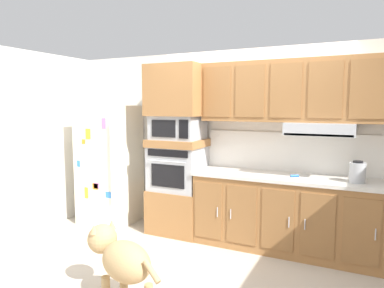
# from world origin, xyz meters

# --- Properties ---
(ground_plane) EXTENTS (9.60, 9.60, 0.00)m
(ground_plane) POSITION_xyz_m (0.00, 0.00, 0.00)
(ground_plane) COLOR #B2A899
(back_kitchen_wall) EXTENTS (6.20, 0.12, 2.50)m
(back_kitchen_wall) POSITION_xyz_m (0.00, 1.11, 1.25)
(back_kitchen_wall) COLOR silver
(back_kitchen_wall) RESTS_ON ground
(side_panel_left) EXTENTS (0.12, 7.10, 2.50)m
(side_panel_left) POSITION_xyz_m (-2.80, 0.00, 1.25)
(side_panel_left) COLOR silver
(side_panel_left) RESTS_ON ground
(refrigerator) EXTENTS (0.76, 0.73, 1.76)m
(refrigerator) POSITION_xyz_m (-2.05, 0.68, 0.88)
(refrigerator) COLOR silver
(refrigerator) RESTS_ON ground
(oven_base_cabinet) EXTENTS (0.74, 0.62, 0.60)m
(oven_base_cabinet) POSITION_xyz_m (-0.92, 0.75, 0.30)
(oven_base_cabinet) COLOR #996638
(oven_base_cabinet) RESTS_ON ground
(built_in_oven) EXTENTS (0.70, 0.62, 0.60)m
(built_in_oven) POSITION_xyz_m (-0.92, 0.75, 0.90)
(built_in_oven) COLOR #A8AAAF
(built_in_oven) RESTS_ON oven_base_cabinet
(appliance_mid_shelf) EXTENTS (0.74, 0.62, 0.10)m
(appliance_mid_shelf) POSITION_xyz_m (-0.92, 0.75, 1.25)
(appliance_mid_shelf) COLOR #996638
(appliance_mid_shelf) RESTS_ON built_in_oven
(microwave) EXTENTS (0.64, 0.54, 0.32)m
(microwave) POSITION_xyz_m (-0.92, 0.75, 1.46)
(microwave) COLOR #A8AAAF
(microwave) RESTS_ON appliance_mid_shelf
(appliance_upper_cabinet) EXTENTS (0.74, 0.62, 0.68)m
(appliance_upper_cabinet) POSITION_xyz_m (-0.92, 0.75, 1.96)
(appliance_upper_cabinet) COLOR #996638
(appliance_upper_cabinet) RESTS_ON microwave
(lower_cabinet_run) EXTENTS (3.01, 0.63, 0.88)m
(lower_cabinet_run) POSITION_xyz_m (0.96, 0.75, 0.44)
(lower_cabinet_run) COLOR #996638
(lower_cabinet_run) RESTS_ON ground
(countertop_slab) EXTENTS (3.05, 0.64, 0.04)m
(countertop_slab) POSITION_xyz_m (0.96, 0.75, 0.90)
(countertop_slab) COLOR beige
(countertop_slab) RESTS_ON lower_cabinet_run
(backsplash_panel) EXTENTS (3.05, 0.02, 0.50)m
(backsplash_panel) POSITION_xyz_m (0.96, 1.04, 1.17)
(backsplash_panel) COLOR white
(backsplash_panel) RESTS_ON countertop_slab
(upper_cabinet_with_hood) EXTENTS (3.01, 0.48, 0.88)m
(upper_cabinet_with_hood) POSITION_xyz_m (0.95, 0.87, 1.90)
(upper_cabinet_with_hood) COLOR #996638
(upper_cabinet_with_hood) RESTS_ON backsplash_panel
(screwdriver) EXTENTS (0.16, 0.17, 0.03)m
(screwdriver) POSITION_xyz_m (0.66, 0.71, 0.93)
(screwdriver) COLOR blue
(screwdriver) RESTS_ON countertop_slab
(electric_kettle) EXTENTS (0.17, 0.17, 0.24)m
(electric_kettle) POSITION_xyz_m (1.32, 0.70, 1.03)
(electric_kettle) COLOR #A8AAAF
(electric_kettle) RESTS_ON countertop_slab
(dog) EXTENTS (1.02, 0.52, 0.68)m
(dog) POSITION_xyz_m (-0.52, -1.08, 0.43)
(dog) COLOR tan
(dog) RESTS_ON ground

